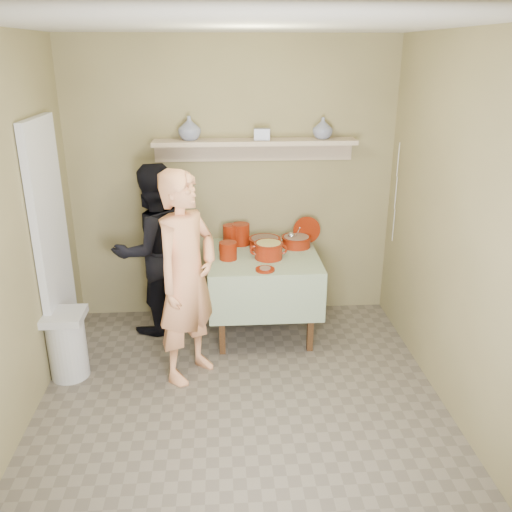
{
  "coord_description": "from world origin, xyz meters",
  "views": [
    {
      "loc": [
        -0.12,
        -3.2,
        2.45
      ],
      "look_at": [
        0.15,
        0.75,
        0.95
      ],
      "focal_mm": 38.0,
      "sensor_mm": 36.0,
      "label": 1
    }
  ],
  "objects": [
    {
      "name": "plate_stack_a",
      "position": [
        -0.03,
        1.55,
        0.86
      ],
      "size": [
        0.15,
        0.15,
        0.19
      ],
      "primitive_type": "cylinder",
      "color": "#6B1607",
      "rests_on": "serving_table"
    },
    {
      "name": "plate_stack_b",
      "position": [
        0.06,
        1.56,
        0.86
      ],
      "size": [
        0.17,
        0.17,
        0.2
      ],
      "primitive_type": "cylinder",
      "color": "#6B1607",
      "rests_on": "serving_table"
    },
    {
      "name": "cazuela_meat_a",
      "position": [
        0.28,
        1.44,
        0.82
      ],
      "size": [
        0.3,
        0.3,
        0.1
      ],
      "color": "maroon",
      "rests_on": "serving_table"
    },
    {
      "name": "wall_shelf",
      "position": [
        0.2,
        1.65,
        1.67
      ],
      "size": [
        1.8,
        0.25,
        0.21
      ],
      "color": "tan",
      "rests_on": "room_shell"
    },
    {
      "name": "vase_right",
      "position": [
        0.8,
        1.63,
        1.81
      ],
      "size": [
        0.21,
        0.21,
        0.19
      ],
      "primitive_type": "imported",
      "rotation": [
        0.0,
        0.0,
        0.21
      ],
      "color": "navy",
      "rests_on": "wall_shelf"
    },
    {
      "name": "tile_panel",
      "position": [
        -1.46,
        0.95,
        1.0
      ],
      "size": [
        0.06,
        0.7,
        2.0
      ],
      "primitive_type": "cube",
      "color": "silver",
      "rests_on": "ground"
    },
    {
      "name": "person_helper",
      "position": [
        -0.72,
        1.4,
        0.78
      ],
      "size": [
        0.96,
        0.91,
        1.56
      ],
      "primitive_type": "imported",
      "rotation": [
        0.0,
        0.0,
        -2.58
      ],
      "color": "black",
      "rests_on": "ground"
    },
    {
      "name": "trash_bin",
      "position": [
        -1.36,
        0.64,
        0.28
      ],
      "size": [
        0.32,
        0.32,
        0.56
      ],
      "color": "silver",
      "rests_on": "ground"
    },
    {
      "name": "empty_bowl",
      "position": [
        -0.07,
        1.41,
        0.78
      ],
      "size": [
        0.16,
        0.16,
        0.05
      ],
      "primitive_type": "cylinder",
      "color": "#6B1607",
      "rests_on": "serving_table"
    },
    {
      "name": "bowl_stack",
      "position": [
        -0.06,
        1.19,
        0.84
      ],
      "size": [
        0.15,
        0.15,
        0.15
      ],
      "primitive_type": "cylinder",
      "color": "#6B1607",
      "rests_on": "serving_table"
    },
    {
      "name": "electrical_cord",
      "position": [
        1.47,
        1.48,
        1.25
      ],
      "size": [
        0.01,
        0.05,
        0.9
      ],
      "color": "silver",
      "rests_on": "wall_shelf"
    },
    {
      "name": "serving_table",
      "position": [
        0.25,
        1.28,
        0.64
      ],
      "size": [
        0.97,
        0.97,
        0.76
      ],
      "color": "#4C2D16",
      "rests_on": "ground"
    },
    {
      "name": "ground",
      "position": [
        0.0,
        0.0,
        0.0
      ],
      "size": [
        3.5,
        3.5,
        0.0
      ],
      "primitive_type": "plane",
      "color": "#695F52",
      "rests_on": "ground"
    },
    {
      "name": "room_shell",
      "position": [
        0.0,
        0.0,
        1.61
      ],
      "size": [
        3.04,
        3.54,
        2.62
      ],
      "color": "#8E8357",
      "rests_on": "ground"
    },
    {
      "name": "ceramic_box",
      "position": [
        0.26,
        1.6,
        1.77
      ],
      "size": [
        0.15,
        0.11,
        0.1
      ],
      "primitive_type": "cube",
      "rotation": [
        0.0,
        0.0,
        -0.08
      ],
      "color": "navy",
      "rests_on": "wall_shelf"
    },
    {
      "name": "cazuela_meat_b",
      "position": [
        0.57,
        1.47,
        0.82
      ],
      "size": [
        0.28,
        0.28,
        0.1
      ],
      "color": "maroon",
      "rests_on": "serving_table"
    },
    {
      "name": "propped_lid",
      "position": [
        0.68,
        1.58,
        0.88
      ],
      "size": [
        0.26,
        0.05,
        0.26
      ],
      "primitive_type": "cylinder",
      "rotation": [
        1.47,
        0.0,
        0.04
      ],
      "color": "#6B1607",
      "rests_on": "serving_table"
    },
    {
      "name": "ladle",
      "position": [
        0.53,
        1.46,
        0.87
      ],
      "size": [
        0.08,
        0.26,
        0.19
      ],
      "color": "silver",
      "rests_on": "cazuela_meat_b"
    },
    {
      "name": "vase_left",
      "position": [
        -0.37,
        1.63,
        1.82
      ],
      "size": [
        0.28,
        0.28,
        0.21
      ],
      "primitive_type": "imported",
      "rotation": [
        0.0,
        0.0,
        0.95
      ],
      "color": "navy",
      "rests_on": "wall_shelf"
    },
    {
      "name": "front_plate",
      "position": [
        0.24,
        0.91,
        0.77
      ],
      "size": [
        0.16,
        0.16,
        0.03
      ],
      "color": "#6B1607",
      "rests_on": "serving_table"
    },
    {
      "name": "cazuela_rice",
      "position": [
        0.29,
        1.19,
        0.85
      ],
      "size": [
        0.33,
        0.25,
        0.14
      ],
      "color": "maroon",
      "rests_on": "serving_table"
    },
    {
      "name": "person_cook",
      "position": [
        -0.39,
        0.61,
        0.84
      ],
      "size": [
        0.69,
        0.73,
        1.67
      ],
      "primitive_type": "imported",
      "rotation": [
        0.0,
        0.0,
        0.93
      ],
      "color": "#F19C68",
      "rests_on": "ground"
    }
  ]
}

